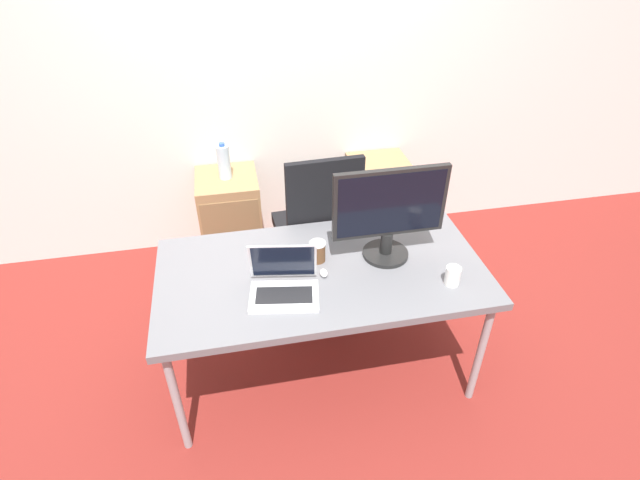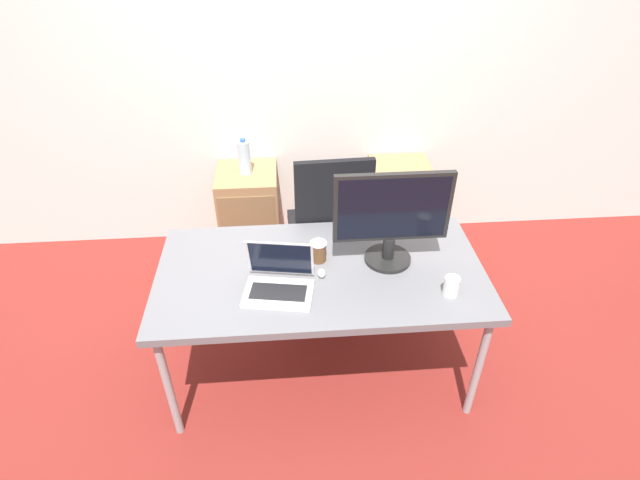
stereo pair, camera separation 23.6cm
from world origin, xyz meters
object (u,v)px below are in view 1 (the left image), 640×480
water_bottle (224,162)px  cabinet_right (378,203)px  monitor (389,212)px  coffee_cup_white (453,276)px  cabinet_left (231,218)px  laptop_center (284,284)px  mouse (324,273)px  office_chair (317,243)px  coffee_cup_brown (318,251)px

water_bottle → cabinet_right: bearing=-0.1°
monitor → coffee_cup_white: (0.24, -0.28, -0.21)m
cabinet_left → laptop_center: bearing=-80.5°
cabinet_left → mouse: mouse is taller
office_chair → coffee_cup_white: office_chair is taller
cabinet_right → coffee_cup_brown: (-0.67, -1.09, 0.45)m
office_chair → coffee_cup_brown: size_ratio=9.98×
mouse → coffee_cup_white: size_ratio=0.60×
office_chair → laptop_center: bearing=-111.6°
cabinet_left → monitor: (0.77, -1.12, 0.65)m
cabinet_left → coffee_cup_brown: size_ratio=6.05×
cabinet_right → coffee_cup_brown: size_ratio=6.05×
laptop_center → coffee_cup_brown: bearing=46.1°
water_bottle → laptop_center: (0.22, -1.30, -0.00)m
coffee_cup_white → office_chair: bearing=118.9°
cabinet_left → cabinet_right: 1.09m
laptop_center → coffee_cup_brown: size_ratio=3.21×
water_bottle → coffee_cup_white: 1.73m
monitor → water_bottle: bearing=124.4°
water_bottle → mouse: size_ratio=4.42×
water_bottle → coffee_cup_white: bearing=-54.1°
laptop_center → mouse: size_ratio=6.15×
monitor → coffee_cup_white: size_ratio=5.98×
office_chair → laptop_center: office_chair is taller
office_chair → cabinet_right: (0.57, 0.52, -0.08)m
water_bottle → coffee_cup_white: size_ratio=2.66×
cabinet_left → mouse: 1.36m
cabinet_left → mouse: size_ratio=11.63×
cabinet_right → monitor: bearing=-106.2°
mouse → laptop_center: bearing=-158.6°
office_chair → cabinet_right: 0.77m
monitor → mouse: monitor is taller
laptop_center → monitor: size_ratio=0.62×
office_chair → laptop_center: 0.91m
office_chair → mouse: 0.78m
office_chair → cabinet_left: size_ratio=1.65×
coffee_cup_white → monitor: bearing=131.3°
coffee_cup_white → coffee_cup_brown: (-0.59, 0.30, 0.01)m
office_chair → monitor: (0.24, -0.60, 0.57)m
office_chair → laptop_center: (-0.31, -0.78, 0.36)m
office_chair → monitor: bearing=-68.1°
cabinet_right → water_bottle: (-1.09, 0.00, 0.45)m
laptop_center → monitor: bearing=18.2°
cabinet_left → monitor: monitor is taller
office_chair → cabinet_left: office_chair is taller
laptop_center → monitor: monitor is taller
cabinet_right → laptop_center: bearing=-123.9°
office_chair → water_bottle: office_chair is taller
water_bottle → laptop_center: laptop_center is taller
cabinet_left → coffee_cup_white: bearing=-54.1°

